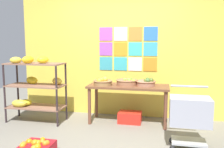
# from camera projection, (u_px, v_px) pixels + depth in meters

# --- Properties ---
(ground) EXTENTS (9.01, 9.01, 0.00)m
(ground) POSITION_uv_depth(u_px,v_px,m) (103.00, 144.00, 3.57)
(ground) COLOR slate
(back_wall_with_art) EXTENTS (4.32, 0.07, 2.67)m
(back_wall_with_art) POSITION_uv_depth(u_px,v_px,m) (121.00, 52.00, 4.89)
(back_wall_with_art) COLOR gold
(back_wall_with_art) RESTS_ON ground
(banana_shelf_unit) EXTENTS (1.10, 0.48, 1.27)m
(banana_shelf_unit) POSITION_uv_depth(u_px,v_px,m) (34.00, 84.00, 4.54)
(banana_shelf_unit) COLOR #2D2225
(banana_shelf_unit) RESTS_ON ground
(display_table) EXTENTS (1.50, 0.59, 0.72)m
(display_table) POSITION_uv_depth(u_px,v_px,m) (128.00, 90.00, 4.47)
(display_table) COLOR brown
(display_table) RESTS_ON ground
(fruit_basket_left) EXTENTS (0.37, 0.37, 0.15)m
(fruit_basket_left) POSITION_uv_depth(u_px,v_px,m) (146.00, 83.00, 4.40)
(fruit_basket_left) COLOR #9F6B51
(fruit_basket_left) RESTS_ON display_table
(fruit_basket_centre) EXTENTS (0.36, 0.36, 0.16)m
(fruit_basket_centre) POSITION_uv_depth(u_px,v_px,m) (103.00, 82.00, 4.46)
(fruit_basket_centre) COLOR olive
(fruit_basket_centre) RESTS_ON display_table
(fruit_basket_back_right) EXTENTS (0.40, 0.40, 0.14)m
(fruit_basket_back_right) POSITION_uv_depth(u_px,v_px,m) (127.00, 82.00, 4.45)
(fruit_basket_back_right) COLOR #966141
(fruit_basket_back_right) RESTS_ON display_table
(produce_crate_under_table) EXTENTS (0.43, 0.29, 0.21)m
(produce_crate_under_table) POSITION_uv_depth(u_px,v_px,m) (130.00, 117.00, 4.53)
(produce_crate_under_table) COLOR red
(produce_crate_under_table) RESTS_ON ground
(shopping_cart) EXTENTS (0.56, 0.43, 0.88)m
(shopping_cart) POSITION_uv_depth(u_px,v_px,m) (190.00, 113.00, 3.37)
(shopping_cart) COLOR black
(shopping_cart) RESTS_ON ground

